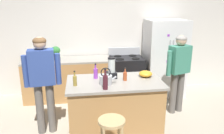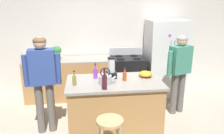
# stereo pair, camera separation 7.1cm
# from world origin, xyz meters

# --- Properties ---
(ground_plane) EXTENTS (14.00, 14.00, 0.00)m
(ground_plane) POSITION_xyz_m (0.00, 0.00, 0.00)
(ground_plane) COLOR #B2A893
(back_wall) EXTENTS (8.00, 0.10, 2.70)m
(back_wall) POSITION_xyz_m (0.00, 1.95, 1.35)
(back_wall) COLOR silver
(back_wall) RESTS_ON ground_plane
(kitchen_island) EXTENTS (1.54, 0.87, 0.93)m
(kitchen_island) POSITION_xyz_m (0.00, 0.00, 0.47)
(kitchen_island) COLOR #B7844C
(kitchen_island) RESTS_ON ground_plane
(back_counter_run) EXTENTS (2.00, 0.64, 0.93)m
(back_counter_run) POSITION_xyz_m (-0.80, 1.55, 0.46)
(back_counter_run) COLOR #B7844C
(back_counter_run) RESTS_ON ground_plane
(refrigerator) EXTENTS (0.90, 0.73, 1.78)m
(refrigerator) POSITION_xyz_m (1.42, 1.50, 0.89)
(refrigerator) COLOR silver
(refrigerator) RESTS_ON ground_plane
(stove_range) EXTENTS (0.76, 0.65, 1.11)m
(stove_range) POSITION_xyz_m (0.51, 1.52, 0.48)
(stove_range) COLOR black
(stove_range) RESTS_ON ground_plane
(person_by_island_left) EXTENTS (0.60, 0.27, 1.65)m
(person_by_island_left) POSITION_xyz_m (-1.15, 0.16, 1.00)
(person_by_island_left) COLOR #66605B
(person_by_island_left) RESTS_ON ground_plane
(person_by_sink_right) EXTENTS (0.59, 0.34, 1.57)m
(person_by_sink_right) POSITION_xyz_m (1.35, 0.55, 0.95)
(person_by_sink_right) COLOR #66605B
(person_by_sink_right) RESTS_ON ground_plane
(bar_stool) EXTENTS (0.36, 0.36, 0.69)m
(bar_stool) POSITION_xyz_m (-0.17, -0.81, 0.54)
(bar_stool) COLOR tan
(bar_stool) RESTS_ON ground_plane
(potted_plant) EXTENTS (0.20, 0.20, 0.30)m
(potted_plant) POSITION_xyz_m (-1.07, 1.55, 1.10)
(potted_plant) COLOR #4C4C51
(potted_plant) RESTS_ON back_counter_run
(blender_appliance) EXTENTS (0.17, 0.17, 0.35)m
(blender_appliance) POSITION_xyz_m (-0.03, 0.17, 1.08)
(blender_appliance) COLOR black
(blender_appliance) RESTS_ON kitchen_island
(bottle_wine) EXTENTS (0.08, 0.08, 0.32)m
(bottle_wine) POSITION_xyz_m (-0.19, -0.32, 1.04)
(bottle_wine) COLOR #471923
(bottle_wine) RESTS_ON kitchen_island
(bottle_soda) EXTENTS (0.07, 0.07, 0.26)m
(bottle_soda) POSITION_xyz_m (-0.29, 0.18, 1.02)
(bottle_soda) COLOR purple
(bottle_soda) RESTS_ON kitchen_island
(bottle_vinegar) EXTENTS (0.06, 0.06, 0.24)m
(bottle_vinegar) POSITION_xyz_m (-0.63, -0.12, 1.01)
(bottle_vinegar) COLOR olive
(bottle_vinegar) RESTS_ON kitchen_island
(bottle_cooking_sauce) EXTENTS (0.06, 0.06, 0.22)m
(bottle_cooking_sauce) POSITION_xyz_m (0.17, 0.01, 1.01)
(bottle_cooking_sauce) COLOR #B24C26
(bottle_cooking_sauce) RESTS_ON kitchen_island
(mixing_bowl) EXTENTS (0.23, 0.23, 0.10)m
(mixing_bowl) POSITION_xyz_m (0.56, 0.14, 0.98)
(mixing_bowl) COLOR orange
(mixing_bowl) RESTS_ON kitchen_island
(tea_kettle) EXTENTS (0.28, 0.20, 0.27)m
(tea_kettle) POSITION_xyz_m (-0.16, -0.12, 1.01)
(tea_kettle) COLOR #B7BABF
(tea_kettle) RESTS_ON kitchen_island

